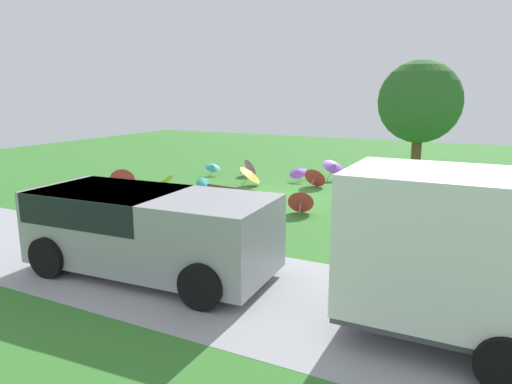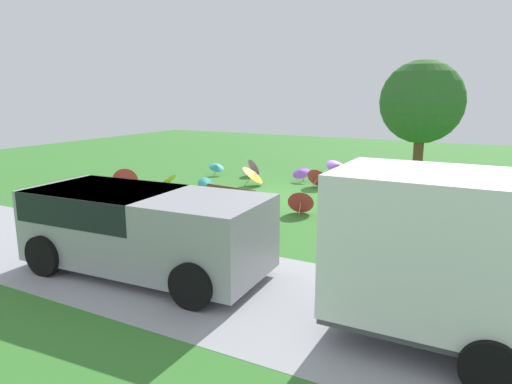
% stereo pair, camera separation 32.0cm
% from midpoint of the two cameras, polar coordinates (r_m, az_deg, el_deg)
% --- Properties ---
extents(ground, '(40.00, 40.00, 0.00)m').
position_cam_midpoint_polar(ground, '(15.03, 2.16, -0.67)').
color(ground, '#387A2D').
extents(road_strip, '(40.00, 3.62, 0.01)m').
position_cam_midpoint_polar(road_strip, '(9.57, -15.54, -8.69)').
color(road_strip, '#9E9EA3').
rests_on(road_strip, ground).
extents(van_dark, '(4.71, 2.35, 1.53)m').
position_cam_midpoint_polar(van_dark, '(8.99, -14.55, -3.89)').
color(van_dark, '#99999E').
rests_on(van_dark, ground).
extents(box_trailer_white, '(3.22, 2.01, 2.34)m').
position_cam_midpoint_polar(box_trailer_white, '(6.61, 23.53, -6.67)').
color(box_trailer_white, white).
rests_on(box_trailer_white, ground).
extents(park_bench, '(1.65, 0.67, 0.90)m').
position_cam_midpoint_polar(park_bench, '(12.37, -3.46, -1.28)').
color(park_bench, brown).
rests_on(park_bench, ground).
extents(shade_tree, '(2.33, 2.33, 4.22)m').
position_cam_midpoint_polar(shade_tree, '(14.23, 18.73, 10.28)').
color(shade_tree, brown).
rests_on(shade_tree, ground).
extents(parasol_purple_0, '(1.15, 1.17, 0.85)m').
position_cam_midpoint_polar(parasol_purple_0, '(18.09, 8.99, 3.20)').
color(parasol_purple_0, tan).
rests_on(parasol_purple_0, ground).
extents(parasol_teal_2, '(0.68, 0.75, 0.66)m').
position_cam_midpoint_polar(parasol_teal_2, '(15.19, -6.77, 0.67)').
color(parasol_teal_2, tan).
rests_on(parasol_teal_2, ground).
extents(parasol_red_0, '(0.90, 0.87, 0.86)m').
position_cam_midpoint_polar(parasol_red_0, '(16.42, -16.54, 1.47)').
color(parasol_red_0, tan).
rests_on(parasol_red_0, ground).
extents(parasol_yellow_0, '(1.00, 1.07, 0.78)m').
position_cam_midpoint_polar(parasol_yellow_0, '(16.82, -1.12, 2.25)').
color(parasol_yellow_0, tan).
rests_on(parasol_yellow_0, ground).
extents(parasol_red_1, '(0.83, 0.80, 0.71)m').
position_cam_midpoint_polar(parasol_red_1, '(13.05, 4.80, -1.09)').
color(parasol_red_1, tan).
rests_on(parasol_red_1, ground).
extents(parasol_pink_0, '(0.85, 0.83, 0.72)m').
position_cam_midpoint_polar(parasol_pink_0, '(18.90, -1.06, 3.11)').
color(parasol_pink_0, tan).
rests_on(parasol_pink_0, ground).
extents(parasol_red_2, '(0.84, 0.77, 0.75)m').
position_cam_midpoint_polar(parasol_red_2, '(16.71, 6.76, 1.87)').
color(parasol_red_2, tan).
rests_on(parasol_red_2, ground).
extents(parasol_teal_3, '(0.82, 0.83, 0.59)m').
position_cam_midpoint_polar(parasol_teal_3, '(18.90, -5.77, 3.12)').
color(parasol_teal_3, tan).
rests_on(parasol_teal_3, ground).
extents(parasol_yellow_1, '(0.59, 0.69, 0.57)m').
position_cam_midpoint_polar(parasol_yellow_1, '(16.69, -11.66, 1.44)').
color(parasol_yellow_1, tan).
rests_on(parasol_yellow_1, ground).
extents(parasol_purple_2, '(0.94, 0.84, 0.75)m').
position_cam_midpoint_polar(parasol_purple_2, '(17.16, 16.96, 1.70)').
color(parasol_purple_2, tan).
rests_on(parasol_purple_2, ground).
extents(parasol_purple_3, '(0.75, 0.73, 0.61)m').
position_cam_midpoint_polar(parasol_purple_3, '(17.60, 4.61, 2.49)').
color(parasol_purple_3, tan).
rests_on(parasol_purple_3, ground).
extents(parasol_yellow_3, '(0.73, 0.84, 0.80)m').
position_cam_midpoint_polar(parasol_yellow_3, '(12.31, 15.43, -2.09)').
color(parasol_yellow_3, tan).
rests_on(parasol_yellow_3, ground).
extents(parasol_purple_4, '(0.72, 0.62, 0.59)m').
position_cam_midpoint_polar(parasol_purple_4, '(14.42, -11.68, -0.25)').
color(parasol_purple_4, tan).
rests_on(parasol_purple_4, ground).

